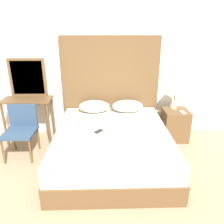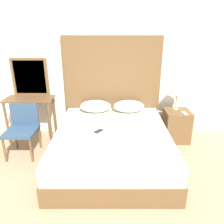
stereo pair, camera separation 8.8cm
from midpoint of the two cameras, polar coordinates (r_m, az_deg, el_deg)
The scene contains 12 objects.
wall_back at distance 4.04m, azimuth -0.19°, elevation 12.77°, with size 10.00×0.06×2.70m.
bed at distance 3.36m, azimuth 0.76°, elevation -8.82°, with size 1.67×1.97×0.52m.
headboard at distance 4.06m, azimuth 0.62°, elevation 6.46°, with size 1.76×0.05×1.82m.
pillow_left at distance 3.91m, azimuth -3.74°, elevation 1.51°, with size 0.55×0.35×0.21m.
pillow_right at distance 3.92m, azimuth 5.02°, elevation 1.51°, with size 0.55×0.35×0.21m.
phone_on_bed at distance 3.20m, azimuth -2.77°, elevation -5.00°, with size 0.15×0.16×0.01m.
nightstand at distance 4.15m, azimuth 17.02°, elevation -3.40°, with size 0.44×0.44×0.56m.
table_lamp at distance 4.00m, azimuth 17.34°, elevation 6.00°, with size 0.29×0.29×0.50m.
phone_on_nightstand at distance 3.97m, azimuth 18.96°, elevation -0.27°, with size 0.09×0.16×0.01m.
vanity_desk at distance 4.12m, azimuth -20.05°, elevation 1.14°, with size 0.83×0.43×0.79m.
vanity_mirror at distance 4.16m, azimuth -20.09°, elevation 8.56°, with size 0.64×0.03×0.66m.
chair at distance 3.77m, azimuth -21.74°, elevation -3.48°, with size 0.47×0.48×0.81m.
Camera 2 is at (0.05, -1.65, 1.94)m, focal length 35.00 mm.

